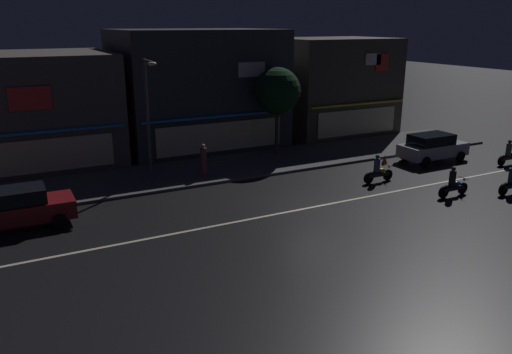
% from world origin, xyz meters
% --- Properties ---
extents(ground_plane, '(140.00, 140.00, 0.00)m').
position_xyz_m(ground_plane, '(0.00, 0.00, 0.00)').
color(ground_plane, black).
extents(lane_divider_stripe, '(33.66, 0.16, 0.01)m').
position_xyz_m(lane_divider_stripe, '(0.00, 0.00, 0.01)').
color(lane_divider_stripe, beige).
rests_on(lane_divider_stripe, ground).
extents(sidewalk_far, '(35.44, 5.09, 0.14)m').
position_xyz_m(sidewalk_far, '(0.00, 7.76, 0.07)').
color(sidewalk_far, '#4C4C4F').
rests_on(sidewalk_far, ground).
extents(storefront_left_block, '(8.45, 6.70, 7.04)m').
position_xyz_m(storefront_left_block, '(10.63, 13.57, 3.52)').
color(storefront_left_block, '#4C443A').
rests_on(storefront_left_block, ground).
extents(storefront_center_block, '(10.45, 8.43, 7.71)m').
position_xyz_m(storefront_center_block, '(0.00, 14.44, 3.85)').
color(storefront_center_block, '#383A3F').
rests_on(storefront_center_block, ground).
extents(storefront_right_block, '(9.88, 8.88, 6.46)m').
position_xyz_m(storefront_right_block, '(-10.63, 14.66, 3.23)').
color(storefront_right_block, '#56514C').
rests_on(storefront_right_block, ground).
extents(streetlamp_mid, '(0.44, 1.64, 6.26)m').
position_xyz_m(streetlamp_mid, '(-5.30, 7.35, 3.89)').
color(streetlamp_mid, '#47494C').
rests_on(streetlamp_mid, sidewalk_far).
extents(pedestrian_on_sidewalk, '(0.34, 0.34, 1.78)m').
position_xyz_m(pedestrian_on_sidewalk, '(-2.69, 6.49, 0.97)').
color(pedestrian_on_sidewalk, brown).
rests_on(pedestrian_on_sidewalk, sidewalk_far).
extents(street_tree, '(2.88, 2.88, 5.41)m').
position_xyz_m(street_tree, '(3.23, 8.97, 4.09)').
color(street_tree, '#473323').
rests_on(street_tree, sidewalk_far).
extents(parked_car_near_kerb, '(4.30, 1.98, 1.67)m').
position_xyz_m(parked_car_near_kerb, '(-12.02, 3.61, 0.87)').
color(parked_car_near_kerb, maroon).
rests_on(parked_car_near_kerb, ground).
extents(parked_car_trailing, '(4.30, 1.98, 1.67)m').
position_xyz_m(parked_car_trailing, '(11.07, 3.53, 0.87)').
color(parked_car_trailing, silver).
rests_on(parked_car_trailing, ground).
extents(motorcycle_lead, '(1.90, 0.60, 1.52)m').
position_xyz_m(motorcycle_lead, '(5.24, 1.65, 0.63)').
color(motorcycle_lead, black).
rests_on(motorcycle_lead, ground).
extents(motorcycle_following, '(1.90, 0.60, 1.52)m').
position_xyz_m(motorcycle_following, '(6.95, -1.83, 0.63)').
color(motorcycle_following, black).
rests_on(motorcycle_following, ground).
extents(motorcycle_opposite_lane, '(1.90, 0.60, 1.52)m').
position_xyz_m(motorcycle_opposite_lane, '(9.86, -2.88, 0.63)').
color(motorcycle_opposite_lane, black).
rests_on(motorcycle_opposite_lane, ground).
extents(motorcycle_trailing_far, '(1.90, 0.60, 1.52)m').
position_xyz_m(motorcycle_trailing_far, '(14.49, 0.78, 0.63)').
color(motorcycle_trailing_far, black).
rests_on(motorcycle_trailing_far, ground).
extents(traffic_cone, '(0.36, 0.36, 0.55)m').
position_xyz_m(traffic_cone, '(8.04, 4.29, 0.28)').
color(traffic_cone, orange).
rests_on(traffic_cone, ground).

